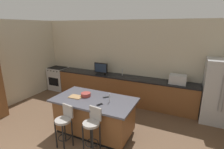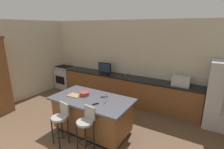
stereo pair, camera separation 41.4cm
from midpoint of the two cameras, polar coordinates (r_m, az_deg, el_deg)
The scene contains 15 objects.
wall_back at distance 6.04m, azimuth 8.46°, elevation 4.41°, with size 7.14×0.12×2.79m, color beige.
wall_left at distance 6.46m, azimuth -30.37°, elevation 3.13°, with size 0.12×5.30×2.79m, color beige.
counter_back at distance 5.98m, azimuth 6.16°, elevation -4.93°, with size 4.95×0.62×0.92m.
kitchen_island at distance 4.35m, azimuth -3.89°, elevation -13.32°, with size 1.97×1.07×0.90m.
range_oven at distance 7.53m, azimuth -13.90°, elevation -0.85°, with size 0.72×0.63×0.94m.
microwave at distance 5.36m, azimuth 24.22°, elevation -2.10°, with size 0.48×0.36×0.26m, color #B7BABF.
tv_monitor at distance 6.09m, azimuth -0.53°, elevation 1.93°, with size 0.51×0.16×0.40m.
sink_faucet_back at distance 5.90m, azimuth 6.58°, elevation 0.68°, with size 0.02×0.02×0.24m, color #B2B2B7.
sink_faucet_island at distance 3.91m, azimuth 0.94°, elevation -7.80°, with size 0.02×0.02×0.22m, color #B2B2B7.
bar_stool_left at distance 3.99m, azimuth -13.91°, elevation -14.83°, with size 0.34×0.36×0.96m.
bar_stool_right at distance 3.66m, azimuth -5.34°, elevation -16.84°, with size 0.34×0.35×1.01m.
fruit_bowl at distance 4.33m, azimuth -6.55°, elevation -6.43°, with size 0.24×0.24×0.09m, color #993833.
cell_phone at distance 3.86m, azimuth -2.41°, elevation -9.90°, with size 0.07×0.15×0.01m, color black.
tv_remote at distance 4.20m, azimuth 0.19°, elevation -7.52°, with size 0.04×0.17×0.02m, color black.
cutting_board at distance 4.35m, azimuth -9.82°, elevation -6.95°, with size 0.32×0.23×0.02m, color #A87F51.
Camera 2 is at (2.39, -0.50, 2.59)m, focal length 27.28 mm.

